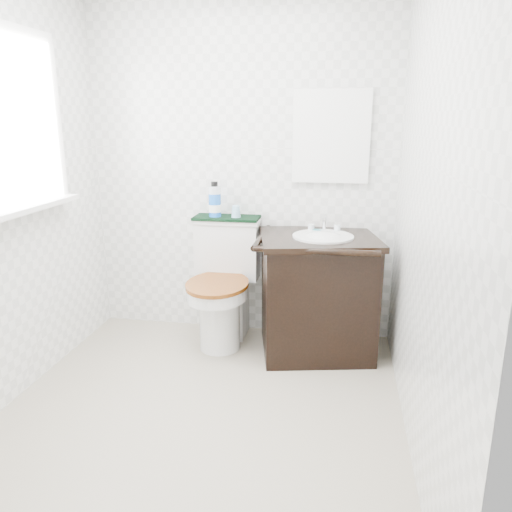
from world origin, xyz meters
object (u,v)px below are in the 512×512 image
(vanity, at_px, (317,291))
(cup, at_px, (236,211))
(toilet, at_px, (224,290))
(mouthwash_bottle, at_px, (215,201))
(trash_bin, at_px, (299,316))

(vanity, bearing_deg, cup, 164.12)
(vanity, distance_m, cup, 0.80)
(toilet, bearing_deg, cup, 56.57)
(mouthwash_bottle, bearing_deg, cup, -1.98)
(vanity, xyz_separation_m, mouthwash_bottle, (-0.75, 0.17, 0.57))
(vanity, relative_size, trash_bin, 2.91)
(trash_bin, bearing_deg, toilet, -165.70)
(trash_bin, relative_size, mouthwash_bottle, 1.27)
(toilet, height_order, cup, cup)
(toilet, relative_size, trash_bin, 2.78)
(vanity, bearing_deg, mouthwash_bottle, 166.87)
(vanity, xyz_separation_m, cup, (-0.59, 0.17, 0.50))
(vanity, bearing_deg, toilet, 174.82)
(trash_bin, bearing_deg, mouthwash_bottle, -177.93)
(trash_bin, xyz_separation_m, cup, (-0.46, -0.03, 0.77))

